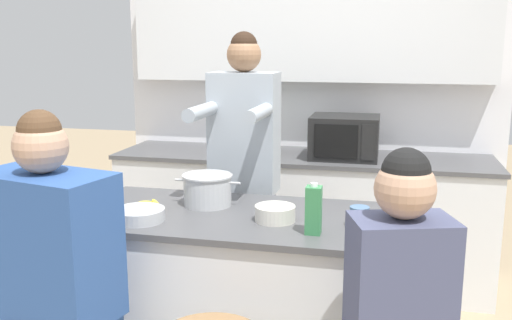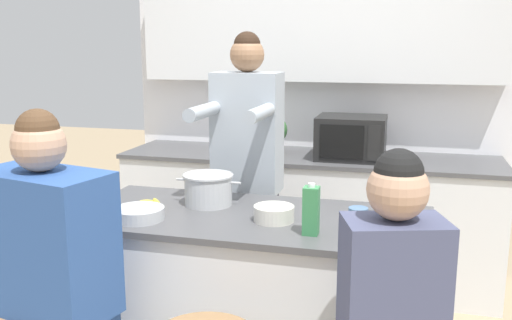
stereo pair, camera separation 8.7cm
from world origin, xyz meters
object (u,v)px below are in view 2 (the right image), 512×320
(kitchen_island, at_px, (252,307))
(coffee_cup_near, at_px, (358,218))
(person_cooking, at_px, (247,192))
(microwave, at_px, (351,138))
(juice_carton, at_px, (311,210))
(potted_plant, at_px, (273,132))
(coffee_cup_far, at_px, (392,234))
(fruit_bowl, at_px, (139,214))
(banana_bunch, at_px, (151,203))
(person_wrapped_blanket, at_px, (51,303))
(cooking_pot, at_px, (208,189))

(kitchen_island, relative_size, coffee_cup_near, 14.09)
(person_cooking, xyz_separation_m, microwave, (0.49, 0.92, 0.19))
(kitchen_island, bearing_deg, juice_carton, -32.04)
(kitchen_island, height_order, potted_plant, potted_plant)
(person_cooking, xyz_separation_m, potted_plant, (-0.08, 0.97, 0.19))
(microwave, bearing_deg, potted_plant, 175.83)
(coffee_cup_far, distance_m, juice_carton, 0.34)
(kitchen_island, xyz_separation_m, potted_plant, (-0.26, 1.52, 0.62))
(person_cooking, distance_m, fruit_bowl, 0.81)
(person_cooking, height_order, coffee_cup_far, person_cooking)
(banana_bunch, xyz_separation_m, microwave, (0.82, 1.47, 0.13))
(kitchen_island, relative_size, fruit_bowl, 7.14)
(person_wrapped_blanket, xyz_separation_m, coffee_cup_far, (1.32, 0.38, 0.29))
(kitchen_island, relative_size, person_wrapped_blanket, 1.11)
(person_cooking, height_order, juice_carton, person_cooking)
(cooking_pot, distance_m, microwave, 1.47)
(person_cooking, relative_size, juice_carton, 8.11)
(banana_bunch, relative_size, juice_carton, 0.60)
(microwave, bearing_deg, banana_bunch, -119.19)
(juice_carton, distance_m, microwave, 1.68)
(fruit_bowl, bearing_deg, microwave, 64.82)
(person_cooking, distance_m, potted_plant, 0.99)
(fruit_bowl, distance_m, coffee_cup_near, 0.99)
(person_wrapped_blanket, bearing_deg, kitchen_island, 55.62)
(coffee_cup_near, bearing_deg, person_wrapped_blanket, -154.54)
(person_cooking, distance_m, person_wrapped_blanket, 1.29)
(kitchen_island, distance_m, banana_bunch, 0.71)
(coffee_cup_far, xyz_separation_m, banana_bunch, (-1.16, 0.25, -0.03))
(cooking_pot, distance_m, banana_bunch, 0.29)
(juice_carton, xyz_separation_m, potted_plant, (-0.57, 1.72, 0.05))
(person_wrapped_blanket, distance_m, cooking_pot, 0.91)
(person_cooking, relative_size, cooking_pot, 5.32)
(fruit_bowl, xyz_separation_m, microwave, (0.79, 1.68, 0.12))
(person_wrapped_blanket, relative_size, fruit_bowl, 6.41)
(person_cooking, relative_size, person_wrapped_blanket, 1.20)
(coffee_cup_far, bearing_deg, microwave, 101.21)
(coffee_cup_far, relative_size, banana_bunch, 0.78)
(fruit_bowl, xyz_separation_m, potted_plant, (0.22, 1.72, 0.13))
(banana_bunch, bearing_deg, juice_carton, -13.67)
(kitchen_island, xyz_separation_m, banana_bunch, (-0.52, 0.01, 0.48))
(juice_carton, relative_size, potted_plant, 0.80)
(coffee_cup_far, xyz_separation_m, potted_plant, (-0.91, 1.76, 0.11))
(coffee_cup_far, xyz_separation_m, juice_carton, (-0.34, 0.05, 0.06))
(kitchen_island, distance_m, person_cooking, 0.72)
(microwave, bearing_deg, coffee_cup_far, -78.79)
(coffee_cup_near, distance_m, juice_carton, 0.23)
(kitchen_island, distance_m, juice_carton, 0.68)
(cooking_pot, height_order, potted_plant, potted_plant)
(cooking_pot, xyz_separation_m, potted_plant, (-0.00, 1.40, 0.08))
(fruit_bowl, relative_size, juice_carton, 1.05)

